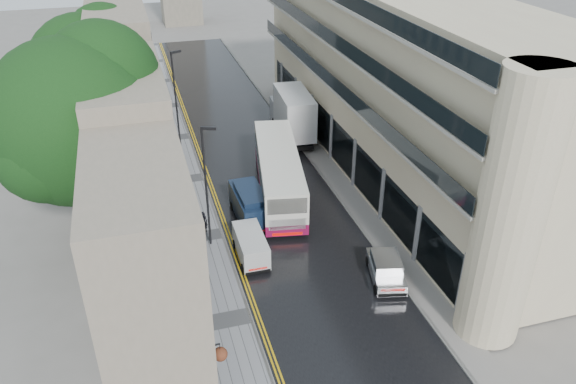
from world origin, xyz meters
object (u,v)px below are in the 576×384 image
white_van (243,260)px  lamp_post_far (176,102)px  tree_near (78,149)px  lamp_post_near (206,189)px  cream_bus (264,198)px  white_lorry (284,123)px  navy_van (243,218)px  tree_far (89,89)px  pedestrian (203,222)px  silver_hatchback (377,283)px

white_van → lamp_post_far: 19.02m
tree_near → lamp_post_near: size_ratio=1.72×
cream_bus → white_lorry: (4.54, 11.05, 0.54)m
white_lorry → lamp_post_far: (-8.75, 2.18, 2.06)m
white_van → lamp_post_far: (-1.55, 18.64, 3.44)m
lamp_post_near → white_lorry: bearing=78.1°
white_lorry → lamp_post_near: (-8.64, -13.08, 1.91)m
tree_near → navy_van: bearing=-7.2°
lamp_post_far → lamp_post_near: bearing=-111.6°
tree_far → white_lorry: size_ratio=1.46×
cream_bus → navy_van: 2.32m
navy_van → pedestrian: 2.70m
white_van → navy_van: (0.88, 3.98, 0.38)m
white_van → pedestrian: 5.14m
white_lorry → silver_hatchback: bearing=-87.2°
white_lorry → tree_far: bearing=177.5°
cream_bus → pedestrian: bearing=-162.5°
tree_far → white_lorry: bearing=-6.4°
navy_van → white_van: bearing=-104.1°
white_lorry → lamp_post_near: bearing=-119.6°
tree_far → lamp_post_near: (6.73, -14.80, -2.07)m
cream_bus → silver_hatchback: (4.16, -9.46, -0.96)m
tree_near → silver_hatchback: size_ratio=3.57×
cream_bus → tree_near: bearing=-168.5°
tree_near → navy_van: size_ratio=2.88×
silver_hatchback → navy_van: 10.00m
tree_far → white_lorry: (15.37, -1.71, -3.98)m
silver_hatchback → lamp_post_far: lamp_post_far is taller
tree_far → navy_van: size_ratio=2.58×
white_van → navy_van: 4.10m
navy_van → lamp_post_near: size_ratio=0.60×
tree_near → white_lorry: bearing=35.8°
pedestrian → lamp_post_far: 14.19m
tree_near → navy_van: tree_near is taller
tree_near → pedestrian: size_ratio=8.97×
white_lorry → navy_van: 14.02m
cream_bus → white_van: cream_bus is taller
tree_near → white_lorry: size_ratio=1.63×
pedestrian → cream_bus: bearing=-167.6°
navy_van → tree_far: bearing=120.9°
tree_far → tree_near: bearing=-91.3°
lamp_post_near → navy_van: bearing=36.2°
silver_hatchback → lamp_post_far: 24.45m
tree_far → silver_hatchback: tree_far is taller
lamp_post_near → cream_bus: bearing=47.9°
white_lorry → pedestrian: bearing=-123.5°
white_van → navy_van: size_ratio=0.78×
tree_far → pedestrian: bearing=-63.9°
white_lorry → pedestrian: (-8.84, -11.59, -1.36)m
tree_near → lamp_post_far: (6.92, 13.47, -2.63)m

